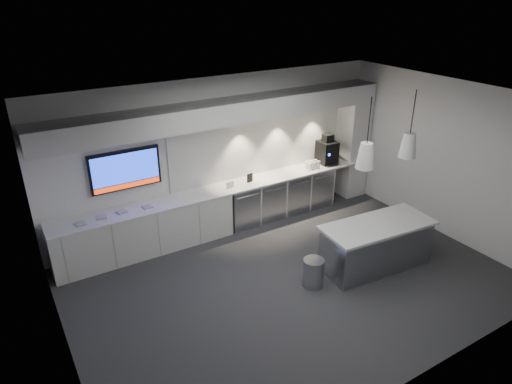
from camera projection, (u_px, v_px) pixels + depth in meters
floor at (292, 281)px, 7.65m from camera, size 7.00×7.00×0.00m
ceiling at (299, 104)px, 6.39m from camera, size 7.00×7.00×0.00m
wall_back at (220, 153)px, 8.96m from camera, size 7.00×0.00×7.00m
wall_front at (426, 284)px, 5.08m from camera, size 7.00×0.00×7.00m
wall_left at (53, 267)px, 5.37m from camera, size 0.00×7.00×7.00m
wall_right at (444, 159)px, 8.67m from camera, size 0.00×7.00×7.00m
back_counter at (229, 188)px, 8.97m from camera, size 6.80×0.65×0.04m
left_base_cabinets at (145, 230)px, 8.33m from camera, size 3.30×0.63×0.86m
fridge_unit_a at (240, 205)px, 9.27m from camera, size 0.60×0.61×0.85m
fridge_unit_b at (266, 198)px, 9.57m from camera, size 0.60×0.61×0.85m
fridge_unit_c at (291, 192)px, 9.87m from camera, size 0.60×0.61×0.85m
fridge_unit_d at (314, 186)px, 10.16m from camera, size 0.60×0.61×0.85m
backsplash at (272, 141)px, 9.49m from camera, size 4.60×0.03×1.30m
soffit at (226, 111)px, 8.35m from camera, size 6.90×0.60×0.40m
column at (353, 140)px, 10.32m from camera, size 0.55×0.55×2.60m
wall_tv at (125, 170)px, 8.00m from camera, size 1.25×0.07×0.72m
island at (376, 245)px, 7.88m from camera, size 2.03×0.99×0.83m
bin at (313, 273)px, 7.44m from camera, size 0.37×0.37×0.49m
coffee_machine at (327, 151)px, 10.03m from camera, size 0.39×0.55×0.66m
sign_black at (250, 178)px, 9.13m from camera, size 0.14×0.05×0.18m
sign_white at (230, 185)px, 8.86m from camera, size 0.18×0.06×0.14m
cup_cluster at (313, 165)px, 9.80m from camera, size 0.30×0.19×0.16m
tray_a at (81, 224)px, 7.56m from camera, size 0.17×0.17×0.02m
tray_b at (102, 217)px, 7.77m from camera, size 0.18×0.18×0.02m
tray_c at (121, 212)px, 7.95m from camera, size 0.20×0.20×0.02m
tray_d at (147, 207)px, 8.12m from camera, size 0.18×0.18×0.02m
pendant_left at (366, 156)px, 6.94m from camera, size 0.28×0.28×1.11m
pendant_right at (408, 145)px, 7.38m from camera, size 0.28×0.28×1.11m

